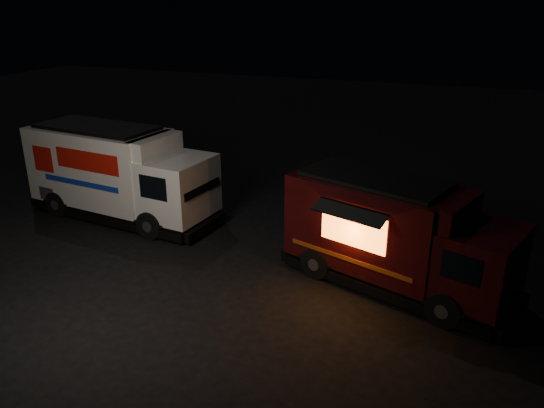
{
  "coord_description": "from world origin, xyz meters",
  "views": [
    {
      "loc": [
        7.12,
        -12.19,
        7.5
      ],
      "look_at": [
        1.6,
        2.0,
        1.6
      ],
      "focal_mm": 35.0,
      "sensor_mm": 36.0,
      "label": 1
    }
  ],
  "objects": [
    {
      "name": "ground",
      "position": [
        0.0,
        0.0,
        0.0
      ],
      "size": [
        80.0,
        80.0,
        0.0
      ],
      "primitive_type": "plane",
      "color": "black",
      "rests_on": "ground"
    },
    {
      "name": "white_truck",
      "position": [
        -4.47,
        2.74,
        1.66
      ],
      "size": [
        7.54,
        3.27,
        3.32
      ],
      "primitive_type": null,
      "rotation": [
        0.0,
        0.0,
        -0.11
      ],
      "color": "white",
      "rests_on": "ground"
    },
    {
      "name": "red_truck",
      "position": [
        5.6,
        1.24,
        1.51
      ],
      "size": [
        6.91,
        4.32,
        3.02
      ],
      "primitive_type": null,
      "rotation": [
        0.0,
        0.0,
        -0.32
      ],
      "color": "#33090D",
      "rests_on": "ground"
    }
  ]
}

